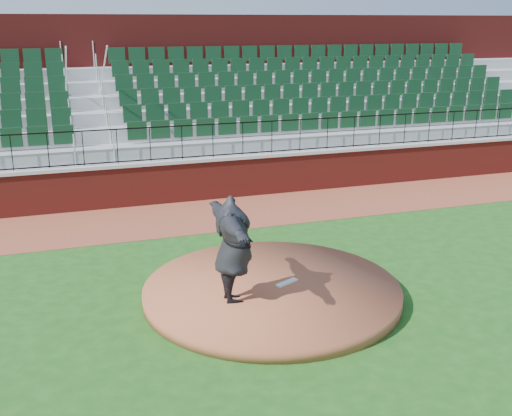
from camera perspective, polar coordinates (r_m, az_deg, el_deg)
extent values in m
plane|color=#1A4E16|center=(12.78, 2.16, -7.45)|extent=(90.00, 90.00, 0.00)
cube|color=brown|center=(17.60, -4.05, -0.54)|extent=(34.00, 3.20, 0.01)
cube|color=maroon|center=(18.93, -5.32, 2.55)|extent=(34.00, 0.35, 1.20)
cube|color=#B7B7B7|center=(18.79, -5.37, 4.47)|extent=(34.00, 0.45, 0.10)
cube|color=maroon|center=(23.90, -8.61, 10.65)|extent=(34.00, 0.50, 5.50)
cylinder|color=brown|center=(12.36, 1.48, -7.68)|extent=(5.08, 5.08, 0.25)
cube|color=silver|center=(12.40, 2.86, -6.89)|extent=(0.53, 0.34, 0.03)
imported|color=black|center=(11.29, -2.11, -3.81)|extent=(0.79, 2.54, 2.05)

